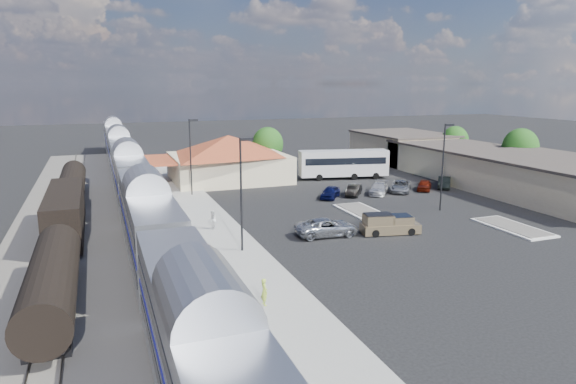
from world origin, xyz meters
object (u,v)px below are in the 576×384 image
object	(u,v)px
station_depot	(228,158)
pickup_truck	(390,224)
coach_bus	(344,162)
suv	(327,227)

from	to	relation	value
station_depot	pickup_truck	size ratio (longest dim) A/B	3.44
station_depot	coach_bus	xyz separation A→B (m)	(15.32, -3.99, -0.87)
station_depot	suv	world-z (taller)	station_depot
station_depot	pickup_truck	xyz separation A→B (m)	(7.15, -29.54, -2.30)
pickup_truck	suv	size ratio (longest dim) A/B	0.96
suv	coach_bus	world-z (taller)	coach_bus
pickup_truck	coach_bus	distance (m)	26.87
pickup_truck	coach_bus	size ratio (longest dim) A/B	0.43
station_depot	suv	distance (m)	28.36
station_depot	suv	xyz separation A→B (m)	(1.68, -28.21, -2.36)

